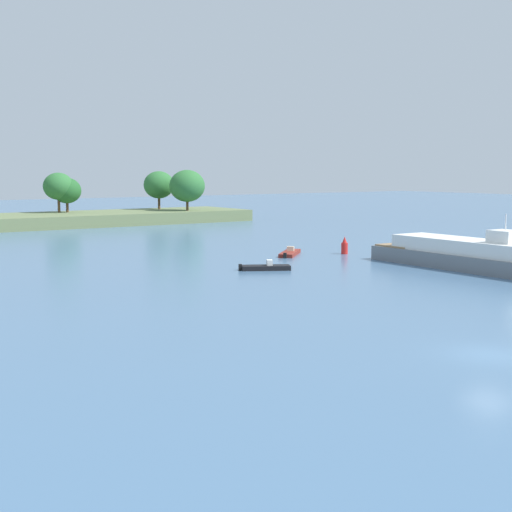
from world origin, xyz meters
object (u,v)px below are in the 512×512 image
(fishing_skiff, at_px, (266,267))
(channel_buoy_red, at_px, (345,246))
(small_motorboat, at_px, (290,253))
(white_riverboat, at_px, (478,256))

(fishing_skiff, bearing_deg, channel_buoy_red, 21.35)
(small_motorboat, bearing_deg, white_riverboat, -70.63)
(fishing_skiff, relative_size, white_riverboat, 0.20)
(small_motorboat, bearing_deg, channel_buoy_red, -25.09)
(fishing_skiff, xyz_separation_m, channel_buoy_red, (14.33, 5.60, 0.57))
(white_riverboat, distance_m, channel_buoy_red, 16.54)
(fishing_skiff, distance_m, channel_buoy_red, 15.40)
(small_motorboat, xyz_separation_m, white_riverboat, (6.69, -19.02, 1.04))
(white_riverboat, height_order, channel_buoy_red, white_riverboat)
(small_motorboat, relative_size, white_riverboat, 0.22)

